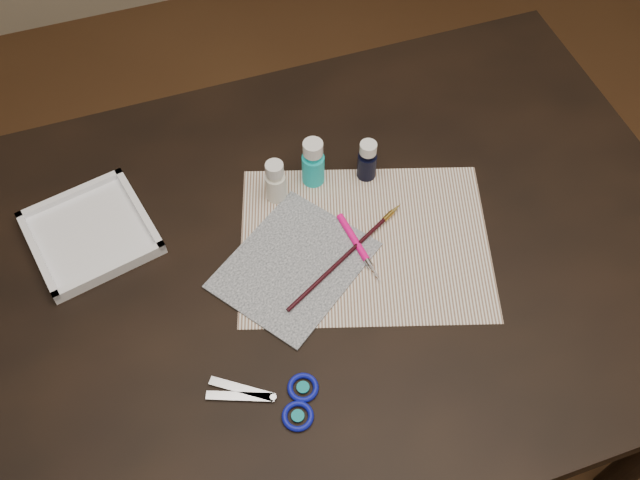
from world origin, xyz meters
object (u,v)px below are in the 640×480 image
object	(u,v)px
paint_bottle_cyan	(313,162)
scissors	(262,400)
paper	(365,242)
palette_tray	(90,233)
paint_bottle_white	(275,181)
paint_bottle_navy	(367,160)
canvas	(294,265)

from	to	relation	value
paint_bottle_cyan	scissors	bearing A→B (deg)	-118.80
paper	scissors	xyz separation A→B (m)	(-0.24, -0.21, 0.00)
scissors	palette_tray	bearing A→B (deg)	-42.08
paint_bottle_white	paint_bottle_navy	size ratio (longest dim) A/B	1.04
paint_bottle_white	palette_tray	distance (m)	0.32
paint_bottle_white	scissors	world-z (taller)	paint_bottle_white
paint_bottle_navy	paper	bearing A→B (deg)	-111.70
paper	paint_bottle_white	xyz separation A→B (m)	(-0.11, 0.14, 0.04)
paint_bottle_cyan	palette_tray	bearing A→B (deg)	179.34
paint_bottle_white	paper	bearing A→B (deg)	-51.63
paint_bottle_cyan	paint_bottle_navy	world-z (taller)	paint_bottle_cyan
scissors	palette_tray	size ratio (longest dim) A/B	0.94
paper	scissors	bearing A→B (deg)	-138.64
paint_bottle_cyan	paint_bottle_white	bearing A→B (deg)	-168.67
canvas	paint_bottle_white	bearing A→B (deg)	84.28
paint_bottle_white	palette_tray	world-z (taller)	paint_bottle_white
paint_bottle_white	paint_bottle_cyan	size ratio (longest dim) A/B	0.89
paint_bottle_navy	canvas	bearing A→B (deg)	-141.88
canvas	paint_bottle_cyan	bearing A→B (deg)	61.59
canvas	palette_tray	distance (m)	0.35
paper	scissors	distance (m)	0.32
paper	palette_tray	distance (m)	0.46
paint_bottle_cyan	scissors	world-z (taller)	paint_bottle_cyan
paint_bottle_white	paint_bottle_navy	world-z (taller)	paint_bottle_white
paint_bottle_cyan	scissors	size ratio (longest dim) A/B	0.54
canvas	paint_bottle_cyan	world-z (taller)	paint_bottle_cyan
canvas	paint_bottle_navy	world-z (taller)	paint_bottle_navy
paint_bottle_cyan	scissors	distance (m)	0.43
paint_bottle_white	paint_bottle_cyan	distance (m)	0.08
paper	paint_bottle_white	bearing A→B (deg)	128.37
paint_bottle_white	paint_bottle_cyan	bearing A→B (deg)	11.33
canvas	paper	bearing A→B (deg)	2.74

